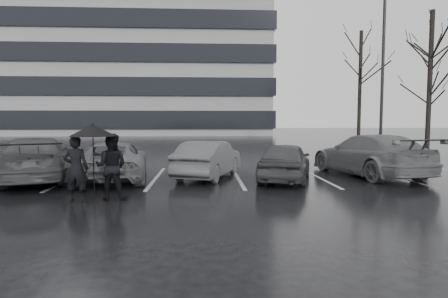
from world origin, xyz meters
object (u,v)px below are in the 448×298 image
car_east (369,155)px  lamp_post (382,82)px  tree_east (430,84)px  car_main (285,161)px  tree_ne (429,97)px  car_west_c (36,159)px  pedestrian_left (76,169)px  car_west_b (114,161)px  tree_north (360,89)px  car_west_a (209,159)px  pedestrian_right (111,167)px

car_east → lamp_post: bearing=-132.1°
lamp_post → tree_east: (4.05, 2.78, 0.24)m
car_main → tree_ne: (12.40, 12.27, 2.87)m
car_main → car_east: 3.34m
lamp_post → tree_ne: bearing=46.0°
car_west_c → pedestrian_left: (2.32, -3.14, 0.09)m
pedestrian_left → lamp_post: lamp_post is taller
car_west_b → car_west_c: car_west_c is taller
tree_north → lamp_post: bearing=-107.3°
car_west_b → tree_north: size_ratio=0.53×
car_west_c → pedestrian_left: pedestrian_left is taller
car_main → pedestrian_left: (-5.78, -2.86, 0.17)m
car_main → tree_ne: bearing=-117.0°
car_west_a → lamp_post: (8.34, 4.70, 3.13)m
lamp_post → tree_north: tree_north is taller
car_west_a → car_main: bearing=-178.5°
car_west_b → pedestrian_left: size_ratio=2.81×
car_west_b → car_west_a: bearing=177.1°
car_main → lamp_post: 8.61m
car_west_b → tree_ne: (18.07, 11.75, 2.87)m
lamp_post → pedestrian_right: bearing=-142.9°
car_west_c → car_west_b: bearing=166.1°
pedestrian_right → tree_ne: 23.07m
tree_east → car_west_b: bearing=-153.5°
pedestrian_left → pedestrian_right: bearing=-169.0°
car_main → tree_east: (9.90, 8.27, 3.37)m
car_main → car_west_c: bearing=16.4°
car_west_a → tree_north: (11.39, 14.47, 3.62)m
pedestrian_left → pedestrian_right: pedestrian_right is taller
lamp_post → tree_east: bearing=34.4°
tree_east → tree_ne: size_ratio=1.14×
car_west_c → car_east: 11.32m
car_east → car_west_a: bearing=-11.3°
car_west_a → car_west_b: (-3.17, -0.28, -0.00)m
car_west_c → tree_ne: bearing=-169.2°
lamp_post → tree_north: (3.05, 9.78, 0.49)m
car_west_b → pedestrian_left: bearing=80.2°
tree_north → pedestrian_right: bearing=-127.7°
pedestrian_right → tree_east: 18.74m
lamp_post → tree_north: 10.25m
car_east → lamp_post: lamp_post is taller
car_west_a → car_west_b: size_ratio=0.85×
tree_ne → car_main: bearing=-135.3°
car_east → pedestrian_left: (-8.99, -3.76, 0.07)m
car_main → tree_ne: 17.68m
car_west_c → pedestrian_left: 3.90m
tree_north → car_west_c: bearing=-138.6°
car_main → tree_ne: tree_ne is taller
pedestrian_right → lamp_post: bearing=-140.3°
car_west_b → car_east: 8.89m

